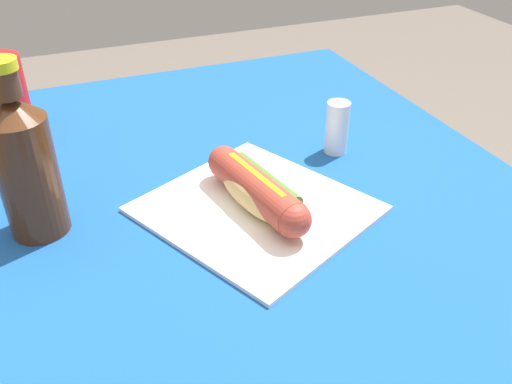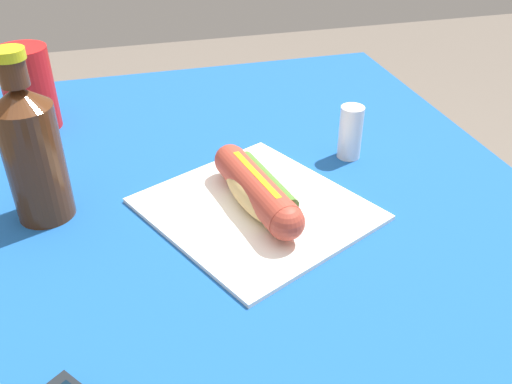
% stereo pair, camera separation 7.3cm
% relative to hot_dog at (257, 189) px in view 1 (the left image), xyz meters
% --- Properties ---
extents(dining_table, '(1.02, 0.88, 0.75)m').
position_rel_hot_dog_xyz_m(dining_table, '(-0.04, -0.04, -0.18)').
color(dining_table, brown).
rests_on(dining_table, ground).
extents(paper_wrapper, '(0.35, 0.34, 0.01)m').
position_rel_hot_dog_xyz_m(paper_wrapper, '(0.00, -0.00, -0.03)').
color(paper_wrapper, white).
rests_on(paper_wrapper, dining_table).
extents(hot_dog, '(0.21, 0.08, 0.05)m').
position_rel_hot_dog_xyz_m(hot_dog, '(0.00, 0.00, 0.00)').
color(hot_dog, '#DBB26B').
rests_on(hot_dog, paper_wrapper).
extents(soda_bottle, '(0.07, 0.07, 0.23)m').
position_rel_hot_dog_xyz_m(soda_bottle, '(-0.06, -0.27, 0.06)').
color(soda_bottle, '#4C2814').
rests_on(soda_bottle, dining_table).
extents(drinking_cup, '(0.08, 0.08, 0.14)m').
position_rel_hot_dog_xyz_m(drinking_cup, '(-0.34, -0.30, 0.04)').
color(drinking_cup, red).
rests_on(drinking_cup, dining_table).
extents(salt_shaker, '(0.04, 0.04, 0.08)m').
position_rel_hot_dog_xyz_m(salt_shaker, '(-0.11, 0.18, 0.01)').
color(salt_shaker, silver).
rests_on(salt_shaker, dining_table).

